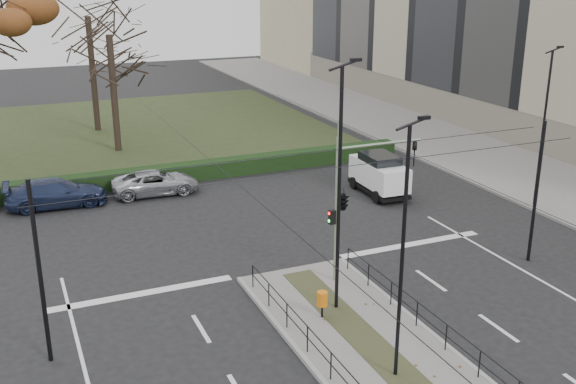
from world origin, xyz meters
name	(u,v)px	position (x,y,z in m)	size (l,w,h in m)	color
ground	(350,328)	(0.00, 0.00, 0.00)	(140.00, 140.00, 0.00)	black
median_island	(388,364)	(0.00, -2.50, 0.07)	(4.40, 15.00, 0.14)	#615E5C
sidewalk_east	(425,136)	(18.00, 22.00, 0.07)	(8.00, 90.00, 0.14)	#615E5C
park	(66,137)	(-6.00, 32.00, 0.05)	(38.00, 26.00, 0.10)	#263118
hedge	(92,183)	(-6.00, 18.60, 0.50)	(38.00, 1.00, 1.00)	black
median_railing	(391,340)	(0.00, -2.60, 0.98)	(4.14, 13.24, 0.92)	black
catenary	(331,220)	(0.00, 1.62, 3.42)	(20.00, 34.00, 6.00)	black
traffic_light	(345,198)	(1.46, 3.31, 3.48)	(3.90, 2.22, 5.74)	gray
litter_bin	(322,299)	(-0.64, 0.87, 0.83)	(0.38, 0.38, 0.97)	black
streetlamp_median_near	(403,252)	(-0.13, -3.15, 4.15)	(0.66, 0.13, 7.88)	black
streetlamp_median_far	(340,189)	(0.15, 1.29, 4.64)	(0.74, 0.15, 8.86)	black
streetlamp_sidewalk	(544,127)	(14.52, 7.04, 4.22)	(0.67, 0.14, 8.02)	black
parked_car_third	(56,193)	(-8.02, 16.88, 0.73)	(2.05, 5.05, 1.46)	#1F2949
parked_car_fourth	(156,182)	(-2.87, 16.88, 0.65)	(2.14, 4.64, 1.29)	#9D9FA5
white_van	(379,173)	(8.26, 12.08, 1.17)	(1.99, 4.10, 2.22)	white
bare_tree_center	(88,25)	(-3.60, 33.11, 7.78)	(7.55, 7.55, 11.01)	black
bare_tree_near	(110,44)	(-3.21, 26.57, 7.10)	(5.70, 5.70, 10.05)	black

